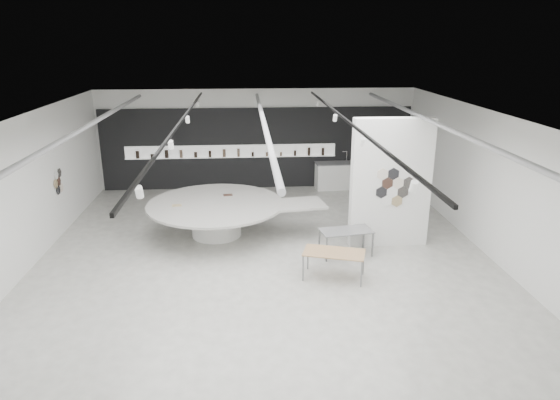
{
  "coord_description": "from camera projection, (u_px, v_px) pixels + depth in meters",
  "views": [
    {
      "loc": [
        -0.48,
        -11.91,
        5.62
      ],
      "look_at": [
        0.46,
        1.2,
        1.32
      ],
      "focal_mm": 32.0,
      "sensor_mm": 36.0,
      "label": 1
    }
  ],
  "objects": [
    {
      "name": "sample_table_wood",
      "position": [
        334.0,
        254.0,
        12.05
      ],
      "size": [
        1.62,
        1.13,
        0.69
      ],
      "rotation": [
        0.0,
        0.0,
        -0.3
      ],
      "color": "#AA8257",
      "rests_on": "ground"
    },
    {
      "name": "back_wall_display",
      "position": [
        255.0,
        149.0,
        19.16
      ],
      "size": [
        11.8,
        0.27,
        3.1
      ],
      "color": "black",
      "rests_on": "ground"
    },
    {
      "name": "kitchen_counter",
      "position": [
        339.0,
        175.0,
        19.33
      ],
      "size": [
        1.86,
        0.83,
        1.43
      ],
      "rotation": [
        0.0,
        0.0,
        0.06
      ],
      "color": "white",
      "rests_on": "ground"
    },
    {
      "name": "partition_column",
      "position": [
        391.0,
        183.0,
        13.7
      ],
      "size": [
        2.2,
        0.38,
        3.6
      ],
      "color": "white",
      "rests_on": "ground"
    },
    {
      "name": "room",
      "position": [
        261.0,
        187.0,
        12.42
      ],
      "size": [
        12.02,
        14.02,
        3.82
      ],
      "color": "beige",
      "rests_on": "ground"
    },
    {
      "name": "display_island",
      "position": [
        219.0,
        214.0,
        14.67
      ],
      "size": [
        5.53,
        4.57,
        1.03
      ],
      "rotation": [
        0.0,
        0.0,
        0.15
      ],
      "color": "white",
      "rests_on": "ground"
    },
    {
      "name": "sample_table_stone",
      "position": [
        346.0,
        232.0,
        13.35
      ],
      "size": [
        1.47,
        0.91,
        0.71
      ],
      "rotation": [
        0.0,
        0.0,
        0.17
      ],
      "color": "slate",
      "rests_on": "ground"
    }
  ]
}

